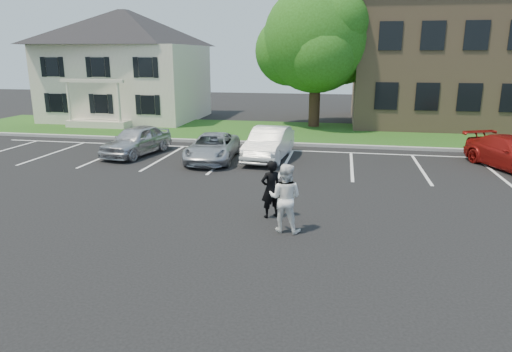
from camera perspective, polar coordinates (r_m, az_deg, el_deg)
The scene contains 11 objects.
ground_plane at distance 12.28m, azimuth -0.88°, elevation -6.83°, with size 90.00×90.00×0.00m, color black.
curb at distance 23.72m, azimuth 4.97°, elevation 3.97°, with size 40.00×0.30×0.15m, color gray.
grass_strip at distance 27.64m, azimuth 5.83°, elevation 5.44°, with size 44.00×8.00×0.08m, color #15510F.
stall_lines at distance 20.65m, azimuth 7.96°, elevation 2.05°, with size 34.00×5.36×0.01m.
house at distance 34.72m, azimuth -15.86°, elevation 13.17°, with size 10.30×9.22×7.60m.
tree at distance 29.75m, azimuth 7.75°, elevation 16.31°, with size 7.80×7.20×8.80m.
man_black_suit at distance 13.02m, azimuth 1.86°, elevation -1.65°, with size 0.61×0.40×1.68m, color black.
man_white_shirt at distance 11.98m, azimuth 3.64°, elevation -2.75°, with size 0.89×0.70×1.84m, color white.
car_silver_west at distance 22.05m, azimuth -14.71°, elevation 4.33°, with size 1.62×4.03×1.37m, color #BCBCC1.
car_silver_minivan at distance 20.29m, azimuth -5.48°, elevation 3.58°, with size 1.96×4.25×1.18m, color #AFB1B7.
car_white_sedan at distance 20.46m, azimuth 1.65°, elevation 4.08°, with size 1.50×4.31×1.42m, color white.
Camera 1 is at (2.31, -11.18, 4.55)m, focal length 32.00 mm.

